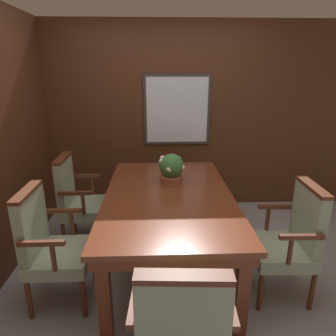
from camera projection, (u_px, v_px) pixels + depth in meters
ground_plane at (172, 280)px, 2.77m from camera, size 14.00×14.00×0.00m
wall_back at (166, 119)px, 3.99m from camera, size 7.20×0.08×2.45m
dining_table at (169, 202)px, 2.81m from camera, size 1.17×1.94×0.76m
chair_left_near at (50, 243)px, 2.39m from camera, size 0.48×0.54×1.00m
chair_right_near at (291, 238)px, 2.47m from camera, size 0.49×0.55×1.00m
chair_head_near at (182, 333)px, 1.58m from camera, size 0.56×0.50×1.00m
chair_left_far at (78, 198)px, 3.24m from camera, size 0.49×0.55×1.00m
potted_plant at (171, 169)px, 3.01m from camera, size 0.26×0.27×0.30m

